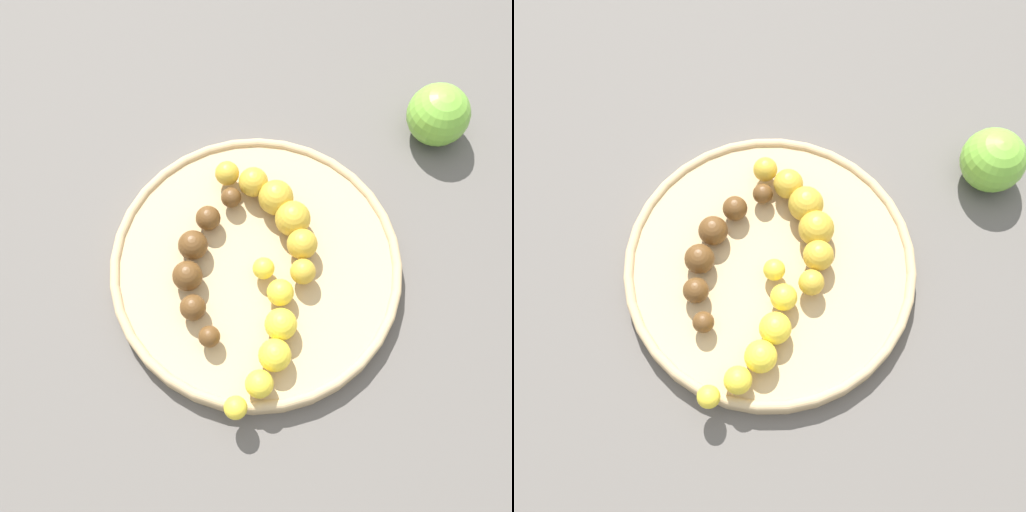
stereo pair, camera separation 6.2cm
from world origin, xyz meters
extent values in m
plane|color=#56514C|center=(0.00, 0.00, 0.00)|extent=(2.40, 2.40, 0.00)
cylinder|color=tan|center=(0.00, 0.00, 0.01)|extent=(0.29, 0.29, 0.02)
torus|color=tan|center=(0.00, 0.00, 0.02)|extent=(0.29, 0.29, 0.01)
sphere|color=#593819|center=(-0.07, 0.01, 0.03)|extent=(0.02, 0.02, 0.02)
sphere|color=#593819|center=(-0.06, -0.02, 0.03)|extent=(0.03, 0.03, 0.03)
sphere|color=#593819|center=(-0.04, -0.05, 0.03)|extent=(0.03, 0.03, 0.03)
sphere|color=#593819|center=(-0.02, -0.07, 0.03)|extent=(0.03, 0.03, 0.03)
sphere|color=#593819|center=(0.01, -0.08, 0.03)|extent=(0.03, 0.03, 0.03)
sphere|color=#593819|center=(0.04, -0.08, 0.03)|extent=(0.02, 0.02, 0.02)
sphere|color=yellow|center=(0.11, -0.09, 0.03)|extent=(0.02, 0.02, 0.02)
sphere|color=yellow|center=(0.11, -0.06, 0.03)|extent=(0.03, 0.03, 0.03)
sphere|color=yellow|center=(0.09, -0.04, 0.03)|extent=(0.03, 0.03, 0.03)
sphere|color=yellow|center=(0.07, -0.02, 0.03)|extent=(0.03, 0.03, 0.03)
sphere|color=yellow|center=(0.04, 0.00, 0.03)|extent=(0.03, 0.03, 0.03)
sphere|color=yellow|center=(0.01, 0.00, 0.03)|extent=(0.02, 0.02, 0.02)
sphere|color=gold|center=(0.04, 0.03, 0.04)|extent=(0.03, 0.03, 0.03)
sphere|color=gold|center=(0.01, 0.05, 0.04)|extent=(0.03, 0.03, 0.03)
sphere|color=gold|center=(-0.01, 0.05, 0.04)|extent=(0.04, 0.04, 0.04)
sphere|color=gold|center=(-0.04, 0.05, 0.04)|extent=(0.04, 0.04, 0.04)
sphere|color=gold|center=(-0.07, 0.04, 0.04)|extent=(0.03, 0.03, 0.03)
sphere|color=gold|center=(-0.09, 0.02, 0.04)|extent=(0.03, 0.03, 0.03)
sphere|color=#72B238|center=(-0.03, 0.26, 0.03)|extent=(0.07, 0.07, 0.07)
camera|label=1|loc=(0.20, -0.13, 0.61)|focal=44.66mm
camera|label=2|loc=(0.23, -0.07, 0.61)|focal=44.66mm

